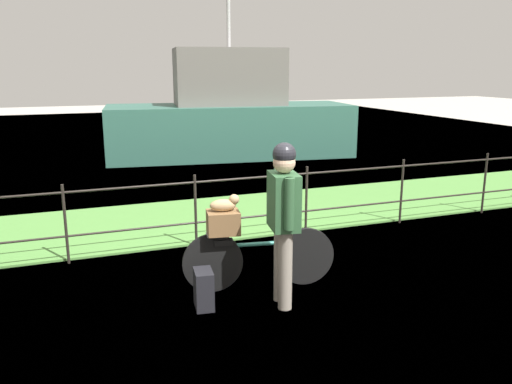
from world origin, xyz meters
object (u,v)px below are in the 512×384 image
at_px(bicycle_main, 258,258).
at_px(terrier_dog, 225,204).
at_px(cyclist_person, 284,211).
at_px(wooden_crate, 223,222).
at_px(moored_boat_near, 230,118).
at_px(backpack_on_paving, 204,289).

height_order(bicycle_main, terrier_dog, terrier_dog).
bearing_deg(cyclist_person, wooden_crate, 131.05).
bearing_deg(wooden_crate, cyclist_person, -48.95).
bearing_deg(moored_boat_near, wooden_crate, -108.16).
relative_size(bicycle_main, cyclist_person, 1.00).
relative_size(wooden_crate, cyclist_person, 0.20).
bearing_deg(bicycle_main, wooden_crate, 170.48).
bearing_deg(cyclist_person, backpack_on_paving, 165.39).
relative_size(wooden_crate, terrier_dog, 1.05).
bearing_deg(backpack_on_paving, moored_boat_near, -12.26).
height_order(terrier_dog, backpack_on_paving, terrier_dog).
bearing_deg(backpack_on_paving, cyclist_person, -97.49).
xyz_separation_m(bicycle_main, wooden_crate, (-0.37, 0.06, 0.43)).
distance_m(terrier_dog, moored_boat_near, 8.83).
height_order(bicycle_main, cyclist_person, cyclist_person).
height_order(terrier_dog, cyclist_person, cyclist_person).
xyz_separation_m(wooden_crate, terrier_dog, (0.02, -0.00, 0.20)).
xyz_separation_m(wooden_crate, cyclist_person, (0.47, -0.53, 0.22)).
bearing_deg(moored_boat_near, bicycle_main, -105.72).
xyz_separation_m(bicycle_main, cyclist_person, (0.09, -0.47, 0.66)).
distance_m(wooden_crate, cyclist_person, 0.74).
height_order(wooden_crate, terrier_dog, terrier_dog).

